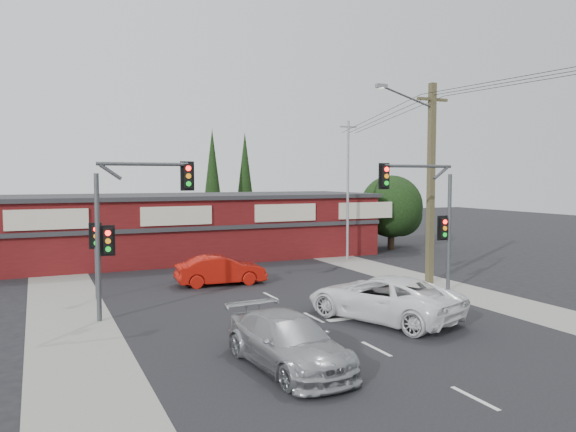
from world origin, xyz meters
name	(u,v)px	position (x,y,z in m)	size (l,w,h in m)	color
ground	(304,313)	(0.00, 0.00, 0.00)	(120.00, 120.00, 0.00)	black
road_strip	(258,290)	(0.00, 5.00, 0.01)	(14.00, 70.00, 0.01)	black
verge_left	(67,307)	(-8.50, 5.00, 0.01)	(3.00, 70.00, 0.02)	gray
verge_right	(405,277)	(8.50, 5.00, 0.01)	(3.00, 70.00, 0.02)	gray
stop_line	(400,312)	(3.50, -1.50, 0.01)	(6.50, 0.35, 0.01)	silver
white_suv	(383,298)	(2.23, -2.14, 0.84)	(2.78, 6.02, 1.67)	white
silver_suv	(288,342)	(-3.20, -5.53, 0.74)	(2.08, 5.11, 1.48)	#A2A4A7
red_sedan	(221,270)	(-1.22, 7.00, 0.73)	(1.55, 4.44, 1.46)	#B5140B
lane_dashes	(271,296)	(0.00, 3.46, 0.01)	(0.12, 44.51, 0.01)	silver
shop_building	(178,226)	(-0.99, 16.99, 2.13)	(27.30, 8.40, 4.22)	#4E0F11
tree_cluster	(390,210)	(14.69, 15.44, 2.90)	(5.90, 5.10, 5.50)	#2D2116
conifer_near	(212,176)	(3.50, 24.00, 5.48)	(1.80, 1.80, 9.25)	#2D2116
conifer_far	(245,176)	(7.00, 26.00, 5.48)	(1.80, 1.80, 9.25)	#2D2116
traffic_mast_left	(127,215)	(-6.43, 2.00, 3.93)	(3.77, 0.27, 5.97)	#47494C
traffic_mast_right	(430,208)	(6.86, 1.00, 3.95)	(3.96, 0.27, 5.97)	#47494C
pedestal_signal	(96,245)	(-7.20, 6.01, 2.41)	(0.55, 0.27, 3.38)	#47494C
utility_pole	(429,176)	(8.36, 2.99, 5.40)	(4.38, 0.59, 10.00)	brown
steel_pole	(348,187)	(9.00, 12.00, 4.70)	(1.20, 0.16, 9.00)	gray
power_lines	(519,86)	(8.47, -2.47, 9.04)	(2.01, 29.00, 1.22)	black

